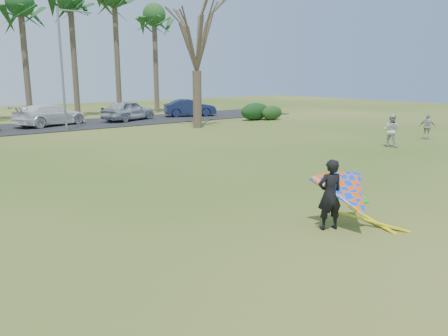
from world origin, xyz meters
TOP-DOWN VIEW (x-y plane):
  - ground at (0.00, 0.00)m, footprint 100.00×100.00m
  - parking_strip at (0.00, 25.00)m, footprint 46.00×7.00m
  - palm_6 at (2.00, 31.00)m, footprint 4.84×4.84m
  - palm_7 at (6.00, 31.00)m, footprint 4.84×4.84m
  - palm_9 at (14.00, 31.00)m, footprint 4.84×4.84m
  - bare_tree_right at (10.00, 18.00)m, footprint 6.27×6.27m
  - streetlight at (2.16, 22.00)m, footprint 2.28×0.18m
  - hedge_near at (16.78, 19.44)m, footprint 2.85×1.29m
  - hedge_far at (17.98, 18.67)m, footprint 2.12×1.00m
  - car_3 at (1.97, 25.35)m, footprint 5.78×3.82m
  - car_4 at (8.11, 25.19)m, footprint 5.18×3.57m
  - car_5 at (14.07, 25.16)m, footprint 4.83×3.10m
  - pedestrian_a at (13.35, 4.88)m, footprint 0.88×1.00m
  - pedestrian_b at (17.39, 5.02)m, footprint 0.59×0.94m
  - kite_flyer at (1.16, -1.45)m, footprint 2.13×2.39m

SIDE VIEW (x-z plane):
  - ground at x=0.00m, z-range 0.00..0.00m
  - parking_strip at x=0.00m, z-range 0.00..0.06m
  - hedge_far at x=17.98m, z-range 0.00..1.18m
  - hedge_near at x=16.78m, z-range 0.00..1.42m
  - pedestrian_b at x=17.39m, z-range 0.00..1.49m
  - car_5 at x=14.07m, z-range 0.06..1.56m
  - car_3 at x=1.97m, z-range 0.06..1.62m
  - kite_flyer at x=1.16m, z-range -0.16..1.86m
  - pedestrian_a at x=13.35m, z-range 0.00..1.73m
  - car_4 at x=8.11m, z-range 0.06..1.70m
  - streetlight at x=2.16m, z-range 0.46..8.46m
  - bare_tree_right at x=10.00m, z-range 1.96..11.17m
  - palm_6 at x=2.00m, z-range 3.75..14.59m
  - palm_9 at x=14.00m, z-range 3.75..14.59m
  - palm_7 at x=6.00m, z-range 4.08..15.62m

